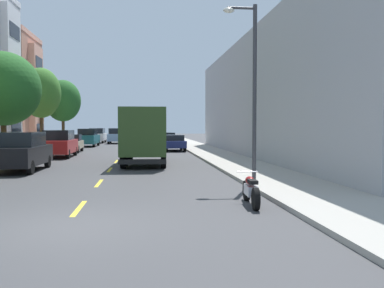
# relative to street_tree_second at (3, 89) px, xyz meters

# --- Properties ---
(ground_plane) EXTENTS (160.00, 160.00, 0.00)m
(ground_plane) POSITION_rel_street_tree_second_xyz_m (6.40, 14.04, -4.39)
(ground_plane) COLOR #38383A
(sidewalk_left) EXTENTS (3.20, 120.00, 0.14)m
(sidewalk_left) POSITION_rel_street_tree_second_xyz_m (-0.70, 12.04, -4.32)
(sidewalk_left) COLOR #A39E93
(sidewalk_left) RESTS_ON ground_plane
(sidewalk_right) EXTENTS (3.20, 120.00, 0.14)m
(sidewalk_right) POSITION_rel_street_tree_second_xyz_m (13.50, 12.04, -4.32)
(sidewalk_right) COLOR #A39E93
(sidewalk_right) RESTS_ON ground_plane
(lane_centerline_dashes) EXTENTS (0.14, 47.20, 0.01)m
(lane_centerline_dashes) POSITION_rel_street_tree_second_xyz_m (6.40, 8.54, -4.38)
(lane_centerline_dashes) COLOR yellow
(lane_centerline_dashes) RESTS_ON ground_plane
(apartment_block_opposite) EXTENTS (10.00, 36.00, 8.57)m
(apartment_block_opposite) POSITION_rel_street_tree_second_xyz_m (20.10, 4.04, -0.10)
(apartment_block_opposite) COLOR #A8A8AD
(apartment_block_opposite) RESTS_ON ground_plane
(street_tree_second) EXTENTS (4.30, 4.30, 6.41)m
(street_tree_second) POSITION_rel_street_tree_second_xyz_m (0.00, 0.00, 0.00)
(street_tree_second) COLOR #47331E
(street_tree_second) RESTS_ON sidewalk_left
(street_tree_third) EXTENTS (3.10, 3.10, 6.70)m
(street_tree_third) POSITION_rel_street_tree_second_xyz_m (0.00, 8.97, 0.45)
(street_tree_third) COLOR #47331E
(street_tree_third) RESTS_ON sidewalk_left
(street_tree_farthest) EXTENTS (3.55, 3.55, 6.71)m
(street_tree_farthest) POSITION_rel_street_tree_second_xyz_m (0.00, 17.94, 0.36)
(street_tree_farthest) COLOR #47331E
(street_tree_farthest) RESTS_ON sidewalk_left
(street_lamp) EXTENTS (1.35, 0.28, 6.84)m
(street_lamp) POSITION_rel_street_tree_second_xyz_m (12.35, -9.30, -0.29)
(street_lamp) COLOR #38383D
(street_lamp) RESTS_ON sidewalk_right
(delivery_box_truck) EXTENTS (2.67, 7.62, 3.20)m
(delivery_box_truck) POSITION_rel_street_tree_second_xyz_m (8.19, -0.93, -2.55)
(delivery_box_truck) COLOR #2D471E
(delivery_box_truck) RESTS_ON ground_plane
(parked_sedan_navy) EXTENTS (1.85, 4.52, 1.43)m
(parked_sedan_navy) POSITION_rel_street_tree_second_xyz_m (10.79, 11.74, -3.64)
(parked_sedan_navy) COLOR navy
(parked_sedan_navy) RESTS_ON ground_plane
(parked_suv_red) EXTENTS (2.01, 4.82, 1.93)m
(parked_suv_red) POSITION_rel_street_tree_second_xyz_m (2.12, 5.09, -3.40)
(parked_suv_red) COLOR #AD1E1E
(parked_suv_red) RESTS_ON ground_plane
(parked_suv_teal) EXTENTS (2.08, 4.85, 1.93)m
(parked_suv_teal) POSITION_rel_street_tree_second_xyz_m (2.09, 20.65, -3.40)
(parked_suv_teal) COLOR #195B60
(parked_suv_teal) RESTS_ON ground_plane
(parked_suv_black) EXTENTS (2.00, 4.82, 1.93)m
(parked_suv_black) POSITION_rel_street_tree_second_xyz_m (2.12, -4.07, -3.40)
(parked_suv_black) COLOR black
(parked_suv_black) RESTS_ON ground_plane
(parked_hatchback_champagne) EXTENTS (1.83, 4.04, 1.50)m
(parked_hatchback_champagne) POSITION_rel_street_tree_second_xyz_m (1.94, 10.82, -3.63)
(parked_hatchback_champagne) COLOR tan
(parked_hatchback_champagne) RESTS_ON ground_plane
(parked_suv_white) EXTENTS (2.02, 4.83, 1.93)m
(parked_suv_white) POSITION_rel_street_tree_second_xyz_m (2.01, 30.30, -3.40)
(parked_suv_white) COLOR silver
(parked_suv_white) RESTS_ON ground_plane
(parked_sedan_orange) EXTENTS (1.80, 4.50, 1.43)m
(parked_sedan_orange) POSITION_rel_street_tree_second_xyz_m (10.77, 27.85, -3.64)
(parked_sedan_orange) COLOR orange
(parked_sedan_orange) RESTS_ON ground_plane
(parked_wagon_charcoal) EXTENTS (1.88, 4.72, 1.50)m
(parked_wagon_charcoal) POSITION_rel_street_tree_second_xyz_m (10.62, 20.56, -3.58)
(parked_wagon_charcoal) COLOR #333338
(parked_wagon_charcoal) RESTS_ON ground_plane
(moving_sky_sedan) EXTENTS (1.95, 4.80, 1.93)m
(moving_sky_sedan) POSITION_rel_street_tree_second_xyz_m (4.60, 28.28, -3.40)
(moving_sky_sedan) COLOR #7A9EC6
(moving_sky_sedan) RESTS_ON ground_plane
(parked_motorcycle) EXTENTS (0.62, 2.05, 0.90)m
(parked_motorcycle) POSITION_rel_street_tree_second_xyz_m (11.15, -14.01, -3.98)
(parked_motorcycle) COLOR black
(parked_motorcycle) RESTS_ON ground_plane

